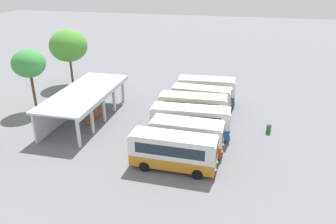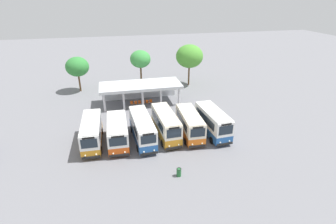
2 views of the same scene
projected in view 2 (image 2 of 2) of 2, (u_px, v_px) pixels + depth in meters
ground_plane at (168, 147)px, 31.63m from camera, size 180.00×180.00×0.00m
city_bus_nearest_orange at (92, 132)px, 31.46m from camera, size 2.39×7.46×3.20m
city_bus_second_in_row at (117, 132)px, 31.56m from camera, size 2.56×6.80×3.13m
city_bus_middle_cream at (142, 128)px, 32.33m from camera, size 2.53×8.04×3.22m
city_bus_fourth_amber at (166, 124)px, 33.15m from camera, size 2.53×7.49×3.36m
city_bus_fifth_blue at (190, 124)px, 33.35m from camera, size 2.44×7.02×3.24m
city_bus_far_end_green at (213, 121)px, 33.76m from camera, size 2.67×7.22×3.38m
terminal_canopy at (140, 88)px, 43.50m from camera, size 13.26×5.38×3.40m
waiting_chair_end_by_column at (132, 103)px, 42.74m from camera, size 0.45×0.45×0.86m
waiting_chair_second_from_end at (136, 103)px, 42.80m from camera, size 0.45×0.45×0.86m
waiting_chair_middle_seat at (139, 102)px, 43.03m from camera, size 0.45×0.45×0.86m
waiting_chair_fourth_seat at (143, 102)px, 43.15m from camera, size 0.45×0.45×0.86m
waiting_chair_fifth_seat at (147, 102)px, 43.18m from camera, size 0.45×0.45×0.86m
waiting_chair_far_end_seat at (151, 101)px, 43.42m from camera, size 0.45×0.45×0.86m
roadside_tree_behind_canopy at (140, 59)px, 48.24m from camera, size 3.80×3.80×7.44m
roadside_tree_east_of_canopy at (189, 56)px, 50.45m from camera, size 5.26×5.26×8.03m
roadside_tree_west_of_canopy at (77, 67)px, 47.56m from camera, size 4.18×4.18×6.49m
litter_bin_apron at (179, 172)px, 26.49m from camera, size 0.49×0.49×0.90m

